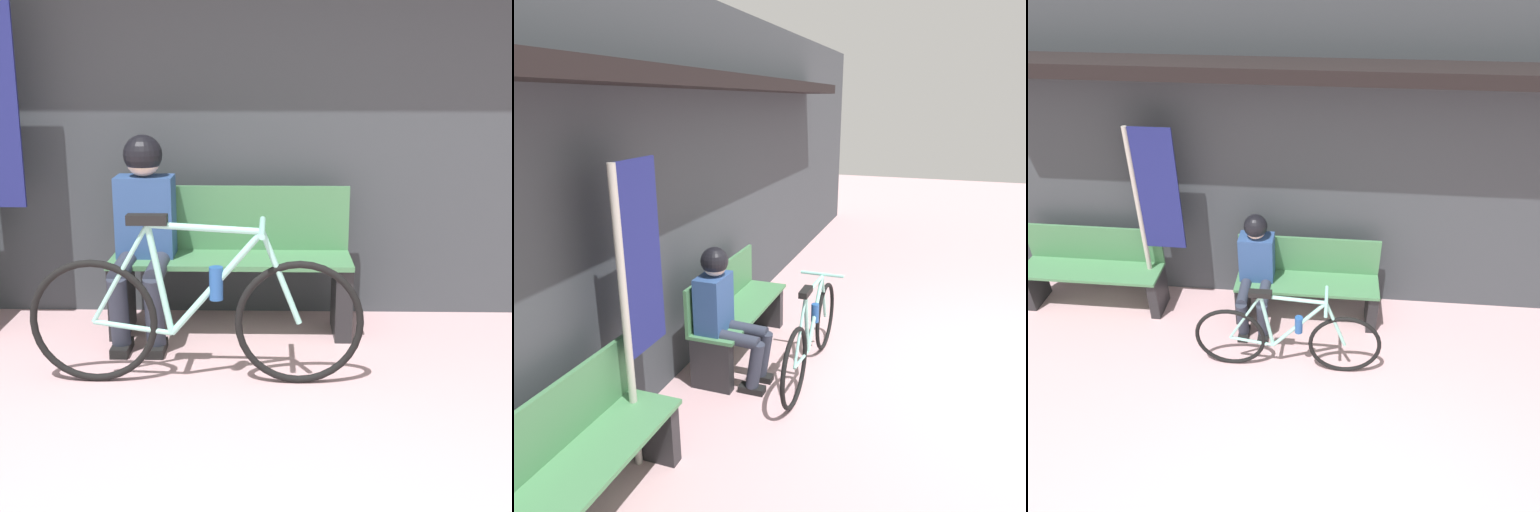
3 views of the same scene
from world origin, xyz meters
The scene contains 6 objects.
storefront_wall centered at (0.00, 2.87, 1.66)m, with size 12.00×0.56×3.20m.
park_bench_near centered at (-0.27, 2.48, 0.41)m, with size 1.44×0.42×0.88m.
bicycle centered at (-0.41, 1.71, 0.37)m, with size 1.71×0.40×0.89m.
person_seated centered at (-0.78, 2.37, 0.70)m, with size 0.34×0.60×1.21m.
park_bench_far centered at (-2.55, 2.48, 0.41)m, with size 1.48×0.42×0.88m.
banner_pole centered at (-1.79, 2.51, 1.26)m, with size 0.45×0.05×2.01m.
Camera 3 is at (-0.12, -1.61, 3.52)m, focal length 35.00 mm.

